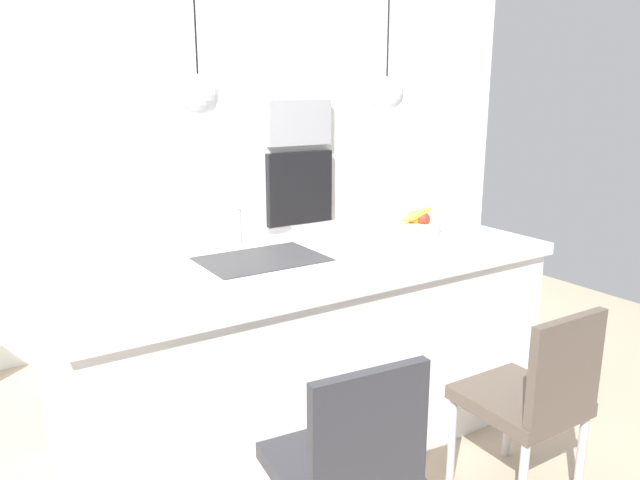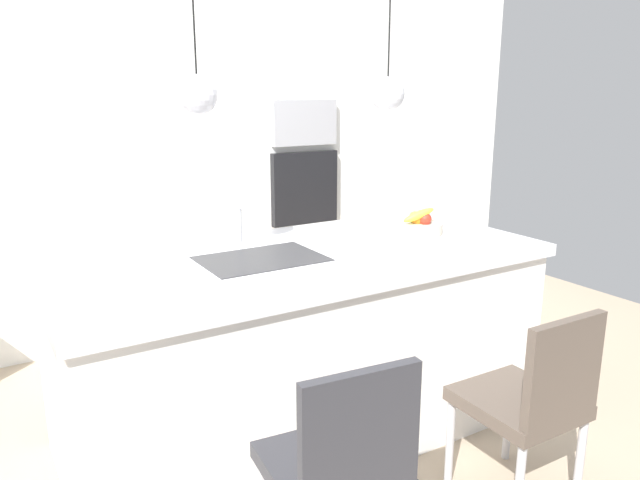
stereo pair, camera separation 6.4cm
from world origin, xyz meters
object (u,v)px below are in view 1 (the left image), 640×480
at_px(fruit_bowl, 414,225).
at_px(chair_middle, 533,396).
at_px(chair_near, 347,465).
at_px(microwave, 298,123).
at_px(oven, 299,188).

relative_size(fruit_bowl, chair_middle, 0.34).
xyz_separation_m(fruit_bowl, chair_middle, (-0.23, -1.02, -0.50)).
bearing_deg(chair_middle, chair_near, -179.99).
xyz_separation_m(fruit_bowl, chair_near, (-1.16, -1.02, -0.48)).
distance_m(microwave, chair_middle, 2.78).
bearing_deg(chair_middle, oven, 81.03).
xyz_separation_m(oven, chair_middle, (-0.41, -2.57, -0.48)).
xyz_separation_m(microwave, oven, (0.00, 0.00, -0.50)).
height_order(fruit_bowl, oven, oven).
distance_m(chair_near, chair_middle, 0.94).
distance_m(fruit_bowl, oven, 1.56).
xyz_separation_m(fruit_bowl, oven, (0.18, 1.55, -0.02)).
bearing_deg(oven, fruit_bowl, -96.64).
bearing_deg(fruit_bowl, microwave, 83.36).
height_order(microwave, chair_middle, microwave).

